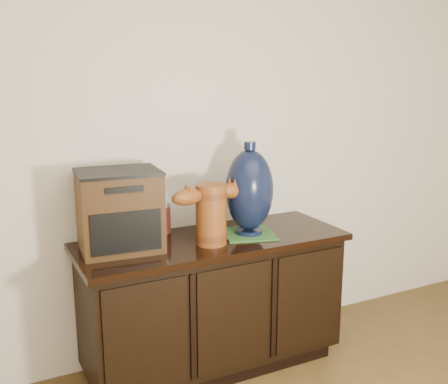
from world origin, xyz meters
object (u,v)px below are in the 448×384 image
sideboard (213,302)px  terracotta_vessel (211,211)px  spray_can (165,218)px  lamp_base (249,191)px  tv_radio (120,210)px

sideboard → terracotta_vessel: 0.55m
terracotta_vessel → spray_can: bearing=109.7°
lamp_base → spray_can: (-0.40, 0.24, -0.16)m
tv_radio → lamp_base: size_ratio=0.85×
terracotta_vessel → tv_radio: size_ratio=1.05×
sideboard → tv_radio: (-0.49, 0.05, 0.57)m
tv_radio → spray_can: (0.30, 0.16, -0.12)m
sideboard → lamp_base: (0.21, -0.03, 0.62)m
terracotta_vessel → lamp_base: bearing=4.4°
lamp_base → terracotta_vessel: bearing=-168.7°
lamp_base → spray_can: lamp_base is taller
terracotta_vessel → lamp_base: size_ratio=0.89×
terracotta_vessel → spray_can: terracotta_vessel is taller
sideboard → tv_radio: bearing=174.3°
sideboard → spray_can: (-0.19, 0.21, 0.45)m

